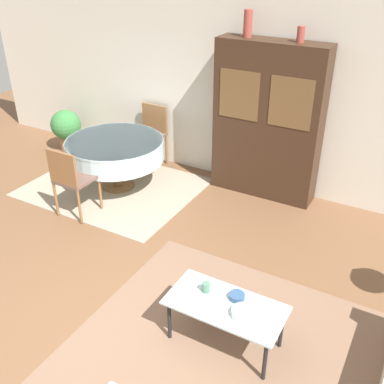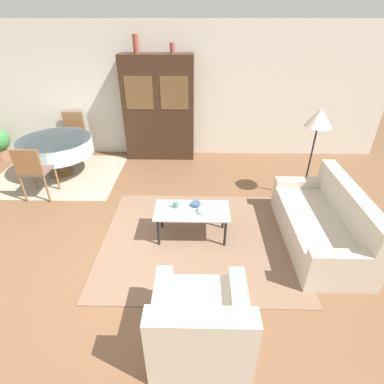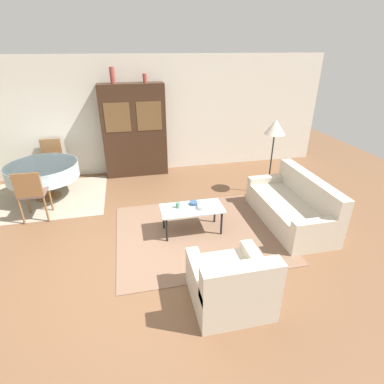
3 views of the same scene
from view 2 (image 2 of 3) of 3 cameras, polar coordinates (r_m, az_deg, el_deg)
The scene contains 17 objects.
ground_plane at distance 4.11m, azimuth -14.53°, elevation -13.10°, with size 14.00×14.00×0.00m, color brown.
wall_back at distance 6.69m, azimuth -8.38°, elevation 18.26°, with size 10.00×0.06×2.70m.
area_rug at distance 4.35m, azimuth 1.31°, elevation -8.98°, with size 2.72×2.33×0.01m.
dining_rug at distance 6.56m, azimuth -23.98°, elevation 2.99°, with size 2.39×1.90×0.01m.
couch at distance 4.51m, azimuth 23.73°, elevation -5.67°, with size 0.87×1.85×0.85m.
armchair at distance 3.06m, azimuth 1.59°, elevation -23.97°, with size 0.90×0.91×0.82m.
coffee_table at distance 4.16m, azimuth 0.00°, elevation -4.03°, with size 1.03×0.51×0.45m.
display_cabinet at distance 6.50m, azimuth -6.34°, elevation 15.41°, with size 1.45×0.39×2.12m.
dining_table at distance 6.36m, azimuth -24.54°, elevation 7.90°, with size 1.39×1.39×0.73m.
dining_chair_near at distance 5.64m, azimuth -27.96°, elevation 3.89°, with size 0.44×0.44×0.95m.
dining_chair_far at distance 7.14m, azimuth -21.71°, elevation 10.65°, with size 0.44×0.44×0.95m.
floor_lamp at distance 5.10m, azimuth 23.00°, elevation 12.28°, with size 0.41×0.41×1.57m.
cup at distance 4.17m, azimuth -3.11°, elevation -2.42°, with size 0.07×0.07×0.09m.
bowl at distance 4.07m, azimuth 2.60°, elevation -3.56°, with size 0.20×0.20×0.06m.
bowl_small at distance 4.21m, azimuth 0.74°, elevation -2.33°, with size 0.14×0.14×0.05m.
vase_tall at distance 6.34m, azimuth -10.67°, elevation 26.01°, with size 0.11×0.11×0.33m.
vase_short at distance 6.25m, azimuth -3.79°, elevation 25.70°, with size 0.09×0.09×0.19m.
Camera 2 is at (1.07, -2.82, 2.80)m, focal length 28.00 mm.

